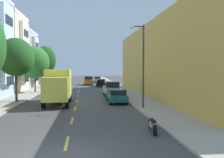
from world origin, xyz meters
TOP-DOWN VIEW (x-y plane):
  - ground_plane at (0.00, 30.00)m, footprint 160.00×160.00m
  - sidewalk_left at (-7.10, 28.00)m, footprint 3.20×120.00m
  - sidewalk_right at (7.10, 28.00)m, footprint 3.20×120.00m
  - lane_centerline_dashes at (0.00, 24.50)m, footprint 0.14×47.20m
  - townhouse_fifth_dove_grey at (-13.96, 37.10)m, footprint 11.34×8.15m
  - apartment_block_opposite at (13.70, 20.00)m, footprint 10.00×36.00m
  - street_tree_second at (-6.40, 16.62)m, footprint 3.84×3.84m
  - street_tree_third at (-6.40, 26.27)m, footprint 4.26×4.26m
  - street_tree_farthest at (-6.40, 35.93)m, footprint 3.91×3.91m
  - street_lamp at (5.96, 10.86)m, footprint 1.35×0.28m
  - delivery_box_truck at (-1.80, 15.19)m, footprint 2.48×7.27m
  - parked_hatchback_sky at (4.31, 52.17)m, footprint 1.79×4.02m
  - parked_wagon_teal at (4.30, 15.22)m, footprint 1.85×4.71m
  - parked_wagon_navy at (-4.36, 38.22)m, footprint 1.91×4.74m
  - parked_hatchback_red at (-4.24, 53.81)m, footprint 1.78×4.02m
  - parked_suv_champagne at (4.48, 21.34)m, footprint 2.02×4.83m
  - parked_wagon_black at (4.22, 38.58)m, footprint 1.88×4.72m
  - moving_orange_sedan at (1.80, 43.29)m, footprint 1.95×4.80m
  - parked_motorcycle at (4.75, 3.42)m, footprint 0.62×2.05m

SIDE VIEW (x-z plane):
  - ground_plane at x=0.00m, z-range 0.00..0.00m
  - lane_centerline_dashes at x=0.00m, z-range 0.00..0.01m
  - sidewalk_left at x=-7.10m, z-range 0.00..0.14m
  - sidewalk_right at x=7.10m, z-range 0.00..0.14m
  - parked_motorcycle at x=4.75m, z-range -0.04..0.86m
  - parked_hatchback_sky at x=4.31m, z-range 0.01..1.51m
  - parked_hatchback_red at x=-4.24m, z-range 0.01..1.51m
  - parked_wagon_teal at x=4.30m, z-range 0.05..1.55m
  - parked_wagon_navy at x=-4.36m, z-range 0.05..1.55m
  - parked_wagon_black at x=4.22m, z-range 0.05..1.55m
  - parked_suv_champagne at x=4.48m, z-range 0.02..1.95m
  - moving_orange_sedan at x=1.80m, z-range 0.02..1.95m
  - delivery_box_truck at x=-1.80m, z-range 0.20..3.77m
  - street_lamp at x=5.96m, z-range 0.69..8.06m
  - street_tree_third at x=-6.40m, z-range 1.14..7.93m
  - apartment_block_opposite at x=13.70m, z-range 0.00..9.36m
  - street_tree_second at x=-6.40m, z-range 1.47..8.25m
  - townhouse_fifth_dove_grey at x=-13.96m, z-range -0.20..10.59m
  - street_tree_farthest at x=-6.40m, z-range 1.38..9.15m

